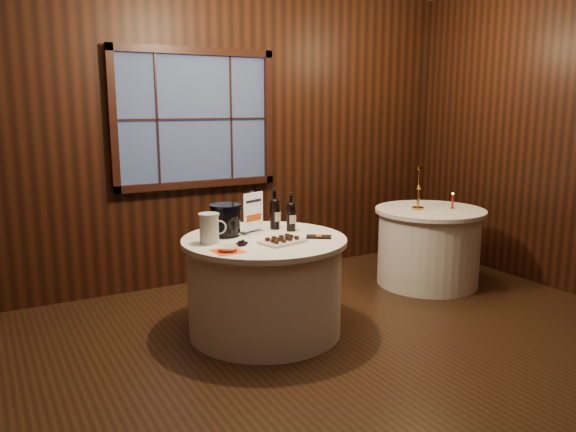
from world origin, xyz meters
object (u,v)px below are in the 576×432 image
chocolate_box (319,237)px  cracker_bowl (228,249)px  brass_candlestick (419,194)px  ice_bucket (225,219)px  port_bottle_right (291,214)px  port_bottle_left (275,212)px  sign_stand (253,219)px  main_table (265,285)px  glass_pitcher (209,228)px  chocolate_plate (283,240)px  side_table (428,246)px  red_candle (453,202)px  grape_bunch (243,243)px

chocolate_box → cracker_bowl: bearing=-142.3°
brass_candlestick → chocolate_box: bearing=-159.9°
ice_bucket → port_bottle_right: bearing=-9.7°
port_bottle_left → ice_bucket: port_bottle_left is taller
sign_stand → ice_bucket: 0.23m
main_table → glass_pitcher: 0.66m
port_bottle_right → chocolate_box: bearing=-71.5°
port_bottle_left → chocolate_plate: bearing=-121.6°
port_bottle_right → chocolate_plate: 0.43m
port_bottle_left → glass_pitcher: port_bottle_left is taller
main_table → side_table: size_ratio=1.19×
chocolate_box → cracker_bowl: (-0.78, -0.03, 0.01)m
port_bottle_right → red_candle: size_ratio=1.93×
sign_stand → grape_bunch: 0.42m
red_candle → ice_bucket: bearing=179.7°
side_table → brass_candlestick: 0.55m
chocolate_plate → port_bottle_left: bearing=68.9°
cracker_bowl → port_bottle_left: bearing=37.4°
port_bottle_right → glass_pitcher: bearing=-168.5°
side_table → red_candle: 0.50m
chocolate_box → grape_bunch: grape_bunch is taller
side_table → sign_stand: bearing=-176.7°
port_bottle_right → cracker_bowl: 0.80m
glass_pitcher → brass_candlestick: (2.31, 0.29, 0.04)m
grape_bunch → brass_candlestick: brass_candlestick is taller
port_bottle_right → glass_pitcher: port_bottle_right is taller
side_table → red_candle: bearing=-29.3°
glass_pitcher → brass_candlestick: size_ratio=0.53×
main_table → port_bottle_right: bearing=20.4°
ice_bucket → glass_pitcher: size_ratio=1.12×
side_table → chocolate_box: bearing=-162.7°
main_table → cracker_bowl: (-0.41, -0.24, 0.40)m
main_table → sign_stand: sign_stand is taller
sign_stand → main_table: bearing=-106.5°
main_table → port_bottle_left: size_ratio=3.75×
red_candle → brass_candlestick: bearing=154.3°
sign_stand → chocolate_plate: sign_stand is taller
grape_bunch → ice_bucket: bearing=87.7°
grape_bunch → brass_candlestick: (2.13, 0.49, 0.14)m
port_bottle_left → brass_candlestick: (1.66, 0.11, 0.01)m
glass_pitcher → cracker_bowl: glass_pitcher is taller
port_bottle_left → grape_bunch: port_bottle_left is taller
ice_bucket → brass_candlestick: 2.12m
sign_stand → port_bottle_right: (0.31, -0.07, 0.02)m
chocolate_box → port_bottle_left: bearing=143.6°
chocolate_plate → chocolate_box: size_ratio=1.88×
glass_pitcher → red_candle: (2.62, 0.14, -0.05)m
ice_bucket → grape_bunch: size_ratio=1.56×
ice_bucket → chocolate_box: bearing=-34.3°
side_table → sign_stand: 2.08m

